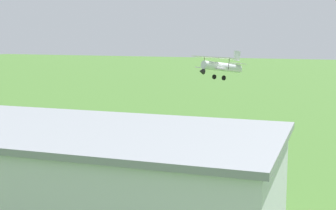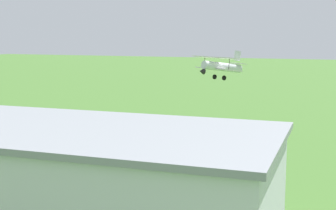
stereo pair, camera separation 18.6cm
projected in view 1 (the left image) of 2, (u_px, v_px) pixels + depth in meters
ground_plane at (213, 127)px, 67.56m from camera, size 400.00×400.00×0.00m
biplane at (220, 66)px, 63.61m from camera, size 7.60×7.32×3.80m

